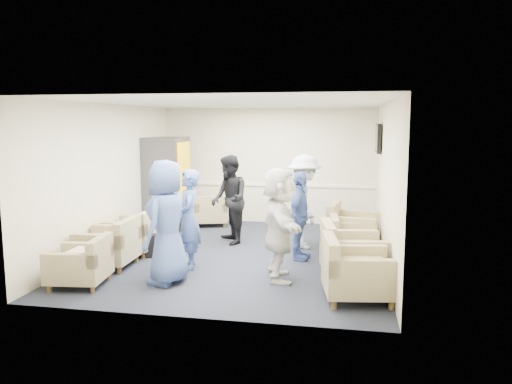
% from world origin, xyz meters
% --- Properties ---
extents(floor, '(6.00, 6.00, 0.00)m').
position_xyz_m(floor, '(0.00, 0.00, 0.00)').
color(floor, black).
rests_on(floor, ground).
extents(ceiling, '(6.00, 6.00, 0.00)m').
position_xyz_m(ceiling, '(0.00, 0.00, 2.70)').
color(ceiling, silver).
rests_on(ceiling, back_wall).
extents(back_wall, '(5.00, 0.02, 2.70)m').
position_xyz_m(back_wall, '(0.00, 3.00, 1.35)').
color(back_wall, beige).
rests_on(back_wall, floor).
extents(front_wall, '(5.00, 0.02, 2.70)m').
position_xyz_m(front_wall, '(0.00, -3.00, 1.35)').
color(front_wall, beige).
rests_on(front_wall, floor).
extents(left_wall, '(0.02, 6.00, 2.70)m').
position_xyz_m(left_wall, '(-2.50, 0.00, 1.35)').
color(left_wall, beige).
rests_on(left_wall, floor).
extents(right_wall, '(0.02, 6.00, 2.70)m').
position_xyz_m(right_wall, '(2.50, 0.00, 1.35)').
color(right_wall, beige).
rests_on(right_wall, floor).
extents(chair_rail, '(4.98, 0.04, 0.06)m').
position_xyz_m(chair_rail, '(0.00, 2.98, 0.90)').
color(chair_rail, white).
rests_on(chair_rail, back_wall).
extents(tv, '(0.10, 1.00, 0.58)m').
position_xyz_m(tv, '(2.44, 1.80, 2.05)').
color(tv, black).
rests_on(tv, right_wall).
extents(armchair_left_near, '(0.86, 0.86, 0.62)m').
position_xyz_m(armchair_left_near, '(-1.90, -2.13, 0.31)').
color(armchair_left_near, '#8F825C').
rests_on(armchair_left_near, floor).
extents(armchair_left_mid, '(0.88, 0.88, 0.68)m').
position_xyz_m(armchair_left_mid, '(-1.95, -1.15, 0.34)').
color(armchair_left_mid, '#8F825C').
rests_on(armchair_left_mid, floor).
extents(armchair_left_far, '(0.88, 0.88, 0.68)m').
position_xyz_m(armchair_left_far, '(-1.91, -0.24, 0.34)').
color(armchair_left_far, '#8F825C').
rests_on(armchair_left_far, floor).
extents(armchair_right_near, '(1.03, 1.03, 0.72)m').
position_xyz_m(armchair_right_near, '(1.97, -1.98, 0.36)').
color(armchair_right_near, '#8F825C').
rests_on(armchair_right_near, floor).
extents(armchair_right_midnear, '(1.05, 1.05, 0.73)m').
position_xyz_m(armchair_right_midnear, '(1.90, -1.04, 0.36)').
color(armchair_right_midnear, '#8F825C').
rests_on(armchair_right_midnear, floor).
extents(armchair_right_midfar, '(0.85, 0.85, 0.63)m').
position_xyz_m(armchair_right_midfar, '(1.92, 0.08, 0.31)').
color(armchair_right_midfar, '#8F825C').
rests_on(armchair_right_midfar, floor).
extents(armchair_right_far, '(1.00, 1.00, 0.72)m').
position_xyz_m(armchair_right_far, '(1.92, 0.86, 0.36)').
color(armchair_right_far, '#8F825C').
rests_on(armchair_right_far, floor).
extents(armchair_corner, '(0.96, 0.96, 0.61)m').
position_xyz_m(armchair_corner, '(-1.24, 2.36, 0.31)').
color(armchair_corner, '#8F825C').
rests_on(armchair_corner, floor).
extents(vending_machine, '(0.83, 0.97, 2.04)m').
position_xyz_m(vending_machine, '(-2.09, 1.86, 1.02)').
color(vending_machine, '#48494F').
rests_on(vending_machine, floor).
extents(backpack, '(0.31, 0.25, 0.49)m').
position_xyz_m(backpack, '(-1.59, -0.46, 0.25)').
color(backpack, black).
rests_on(backpack, floor).
extents(pillow, '(0.35, 0.45, 0.13)m').
position_xyz_m(pillow, '(-1.91, -2.13, 0.47)').
color(pillow, beige).
rests_on(pillow, armchair_left_near).
extents(person_front_left, '(0.73, 0.99, 1.83)m').
position_xyz_m(person_front_left, '(-0.74, -1.76, 0.92)').
color(person_front_left, '#40589A').
rests_on(person_front_left, floor).
extents(person_mid_left, '(0.55, 0.68, 1.62)m').
position_xyz_m(person_mid_left, '(-0.66, -0.99, 0.81)').
color(person_mid_left, '#40589A').
rests_on(person_mid_left, floor).
extents(person_back_left, '(0.98, 1.06, 1.75)m').
position_xyz_m(person_back_left, '(-0.41, 0.78, 0.87)').
color(person_back_left, black).
rests_on(person_back_left, floor).
extents(person_back_right, '(0.96, 1.29, 1.77)m').
position_xyz_m(person_back_right, '(1.06, 0.70, 0.89)').
color(person_back_right, white).
rests_on(person_back_right, floor).
extents(person_mid_right, '(0.47, 0.93, 1.53)m').
position_xyz_m(person_mid_right, '(1.05, -0.14, 0.77)').
color(person_mid_right, '#40589A').
rests_on(person_mid_right, floor).
extents(person_front_right, '(0.83, 1.66, 1.71)m').
position_xyz_m(person_front_right, '(0.87, -1.31, 0.86)').
color(person_front_right, silver).
rests_on(person_front_right, floor).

